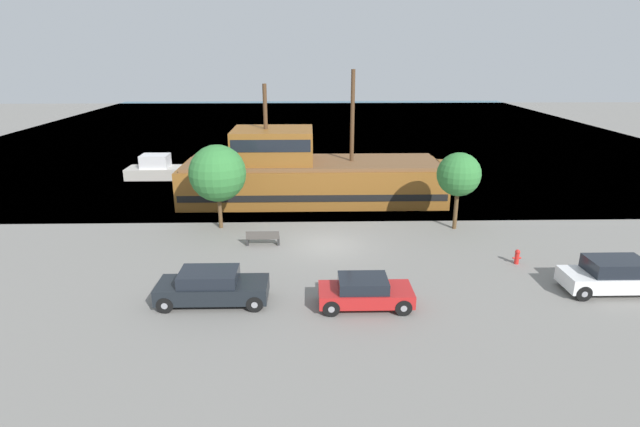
{
  "coord_description": "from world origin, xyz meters",
  "views": [
    {
      "loc": [
        -1.02,
        -25.59,
        10.18
      ],
      "look_at": [
        -0.36,
        2.0,
        1.2
      ],
      "focal_mm": 28.0,
      "sensor_mm": 36.0,
      "label": 1
    }
  ],
  "objects_px": {
    "parked_car_curb_rear": "(616,276)",
    "parked_car_curb_front": "(365,292)",
    "moored_boat_dockside": "(160,169)",
    "parked_car_curb_mid": "(212,287)",
    "bench_promenade_east": "(263,238)",
    "fire_hydrant": "(517,256)",
    "pirate_ship": "(308,175)"
  },
  "relations": [
    {
      "from": "bench_promenade_east",
      "to": "moored_boat_dockside",
      "type": "bearing_deg",
      "value": 122.5
    },
    {
      "from": "moored_boat_dockside",
      "to": "parked_car_curb_mid",
      "type": "xyz_separation_m",
      "value": [
        8.41,
        -22.22,
        0.0
      ]
    },
    {
      "from": "parked_car_curb_rear",
      "to": "moored_boat_dockside",
      "type": "bearing_deg",
      "value": 140.29
    },
    {
      "from": "parked_car_curb_mid",
      "to": "parked_car_curb_rear",
      "type": "height_order",
      "value": "parked_car_curb_rear"
    },
    {
      "from": "parked_car_curb_front",
      "to": "parked_car_curb_rear",
      "type": "distance_m",
      "value": 11.29
    },
    {
      "from": "pirate_ship",
      "to": "bench_promenade_east",
      "type": "height_order",
      "value": "pirate_ship"
    },
    {
      "from": "parked_car_curb_rear",
      "to": "bench_promenade_east",
      "type": "distance_m",
      "value": 17.16
    },
    {
      "from": "pirate_ship",
      "to": "moored_boat_dockside",
      "type": "relative_size",
      "value": 3.49
    },
    {
      "from": "moored_boat_dockside",
      "to": "parked_car_curb_rear",
      "type": "distance_m",
      "value": 33.86
    },
    {
      "from": "fire_hydrant",
      "to": "bench_promenade_east",
      "type": "bearing_deg",
      "value": 167.73
    },
    {
      "from": "fire_hydrant",
      "to": "parked_car_curb_front",
      "type": "bearing_deg",
      "value": -152.53
    },
    {
      "from": "pirate_ship",
      "to": "bench_promenade_east",
      "type": "distance_m",
      "value": 9.23
    },
    {
      "from": "moored_boat_dockside",
      "to": "parked_car_curb_front",
      "type": "height_order",
      "value": "moored_boat_dockside"
    },
    {
      "from": "parked_car_curb_front",
      "to": "parked_car_curb_rear",
      "type": "bearing_deg",
      "value": 5.45
    },
    {
      "from": "pirate_ship",
      "to": "parked_car_curb_front",
      "type": "height_order",
      "value": "pirate_ship"
    },
    {
      "from": "parked_car_curb_front",
      "to": "bench_promenade_east",
      "type": "relative_size",
      "value": 2.14
    },
    {
      "from": "parked_car_curb_rear",
      "to": "pirate_ship",
      "type": "bearing_deg",
      "value": 132.59
    },
    {
      "from": "parked_car_curb_mid",
      "to": "fire_hydrant",
      "type": "relative_size",
      "value": 6.05
    },
    {
      "from": "parked_car_curb_front",
      "to": "bench_promenade_east",
      "type": "bearing_deg",
      "value": 124.47
    },
    {
      "from": "moored_boat_dockside",
      "to": "pirate_ship",
      "type": "bearing_deg",
      "value": -28.87
    },
    {
      "from": "parked_car_curb_rear",
      "to": "fire_hydrant",
      "type": "bearing_deg",
      "value": 134.49
    },
    {
      "from": "bench_promenade_east",
      "to": "fire_hydrant",
      "type": "bearing_deg",
      "value": -12.27
    },
    {
      "from": "pirate_ship",
      "to": "moored_boat_dockside",
      "type": "bearing_deg",
      "value": 151.13
    },
    {
      "from": "pirate_ship",
      "to": "parked_car_curb_front",
      "type": "distance_m",
      "value": 16.03
    },
    {
      "from": "parked_car_curb_rear",
      "to": "fire_hydrant",
      "type": "relative_size",
      "value": 6.15
    },
    {
      "from": "parked_car_curb_mid",
      "to": "bench_promenade_east",
      "type": "xyz_separation_m",
      "value": [
        1.57,
        6.57,
        -0.3
      ]
    },
    {
      "from": "parked_car_curb_rear",
      "to": "parked_car_curb_front",
      "type": "bearing_deg",
      "value": -174.55
    },
    {
      "from": "moored_boat_dockside",
      "to": "parked_car_curb_front",
      "type": "distance_m",
      "value": 27.11
    },
    {
      "from": "pirate_ship",
      "to": "parked_car_curb_rear",
      "type": "distance_m",
      "value": 20.05
    },
    {
      "from": "bench_promenade_east",
      "to": "pirate_ship",
      "type": "bearing_deg",
      "value": 73.92
    },
    {
      "from": "parked_car_curb_front",
      "to": "parked_car_curb_mid",
      "type": "height_order",
      "value": "parked_car_curb_mid"
    },
    {
      "from": "moored_boat_dockside",
      "to": "parked_car_curb_mid",
      "type": "distance_m",
      "value": 23.76
    }
  ]
}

